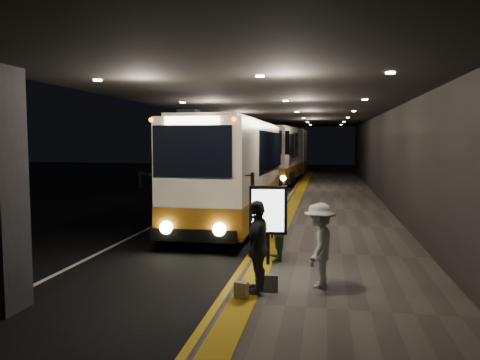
% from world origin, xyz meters
% --- Properties ---
extents(ground, '(90.00, 90.00, 0.00)m').
position_xyz_m(ground, '(0.00, 0.00, 0.00)').
color(ground, black).
extents(lane_line_white, '(0.12, 50.00, 0.01)m').
position_xyz_m(lane_line_white, '(-1.80, 5.00, 0.01)').
color(lane_line_white, silver).
rests_on(lane_line_white, ground).
extents(kerb_stripe_yellow, '(0.18, 50.00, 0.01)m').
position_xyz_m(kerb_stripe_yellow, '(2.35, 5.00, 0.01)').
color(kerb_stripe_yellow, gold).
rests_on(kerb_stripe_yellow, ground).
extents(sidewalk, '(4.50, 50.00, 0.15)m').
position_xyz_m(sidewalk, '(4.75, 5.00, 0.07)').
color(sidewalk, '#514C44').
rests_on(sidewalk, ground).
extents(tactile_strip, '(0.50, 50.00, 0.01)m').
position_xyz_m(tactile_strip, '(2.85, 5.00, 0.16)').
color(tactile_strip, gold).
rests_on(tactile_strip, sidewalk).
extents(terminal_wall, '(0.10, 50.00, 6.00)m').
position_xyz_m(terminal_wall, '(7.00, 5.00, 3.00)').
color(terminal_wall, black).
rests_on(terminal_wall, ground).
extents(support_columns, '(0.80, 24.80, 4.40)m').
position_xyz_m(support_columns, '(-1.50, 4.00, 2.20)').
color(support_columns, black).
rests_on(support_columns, ground).
extents(canopy, '(9.00, 50.00, 0.40)m').
position_xyz_m(canopy, '(2.50, 5.00, 4.60)').
color(canopy, black).
rests_on(canopy, support_columns).
extents(coach_main, '(2.69, 12.07, 3.74)m').
position_xyz_m(coach_main, '(0.82, 2.49, 1.80)').
color(coach_main, '#ECE1C6').
rests_on(coach_main, ground).
extents(coach_second, '(3.45, 12.67, 3.94)m').
position_xyz_m(coach_second, '(0.97, 19.45, 1.89)').
color(coach_second, '#ECE1C6').
rests_on(coach_second, ground).
extents(coach_third, '(2.96, 12.62, 3.95)m').
position_xyz_m(coach_third, '(1.06, 28.92, 1.89)').
color(coach_third, '#ECE1C6').
rests_on(coach_third, ground).
extents(passenger_boarding, '(0.41, 0.60, 1.56)m').
position_xyz_m(passenger_boarding, '(2.91, -1.27, 0.93)').
color(passenger_boarding, '#AB507E').
rests_on(passenger_boarding, sidewalk).
extents(passenger_waiting_green, '(0.60, 0.85, 1.62)m').
position_xyz_m(passenger_waiting_green, '(3.10, -4.15, 0.96)').
color(passenger_waiting_green, '#3D6E43').
rests_on(passenger_waiting_green, sidewalk).
extents(passenger_waiting_white, '(0.70, 1.17, 1.70)m').
position_xyz_m(passenger_waiting_white, '(4.22, -6.00, 1.00)').
color(passenger_waiting_white, beige).
rests_on(passenger_waiting_white, sidewalk).
extents(passenger_waiting_grey, '(0.68, 1.12, 1.81)m').
position_xyz_m(passenger_waiting_grey, '(3.05, -6.61, 1.05)').
color(passenger_waiting_grey, '#45454A').
rests_on(passenger_waiting_grey, sidewalk).
extents(bag_polka, '(0.28, 0.14, 0.33)m').
position_xyz_m(bag_polka, '(3.30, -6.49, 0.31)').
color(bag_polka, black).
rests_on(bag_polka, sidewalk).
extents(bag_plain, '(0.28, 0.20, 0.31)m').
position_xyz_m(bag_plain, '(2.80, -7.00, 0.30)').
color(bag_plain, silver).
rests_on(bag_plain, sidewalk).
extents(info_sign, '(0.90, 0.22, 1.88)m').
position_xyz_m(info_sign, '(3.00, -4.56, 1.42)').
color(info_sign, black).
rests_on(info_sign, sidewalk).
extents(stanchion_post, '(0.05, 0.05, 1.06)m').
position_xyz_m(stanchion_post, '(2.75, -1.52, 0.68)').
color(stanchion_post, black).
rests_on(stanchion_post, sidewalk).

